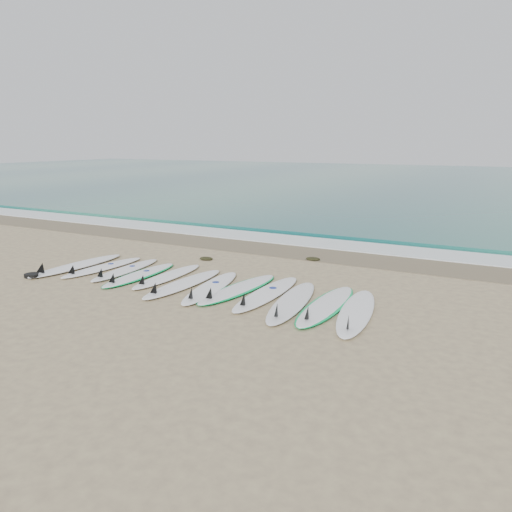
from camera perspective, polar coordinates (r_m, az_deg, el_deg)
The scene contains 20 objects.
ground at distance 10.83m, azimuth -6.46°, elevation -3.40°, with size 120.00×120.00×0.00m, color tan.
ocean at distance 41.57m, azimuth 19.97°, elevation 8.02°, with size 120.00×55.00×0.03m, color #21695F.
wet_sand_band at distance 14.28m, azimuth 2.86°, elevation 0.70°, with size 120.00×1.80×0.01m, color brown.
foam_band at distance 15.53m, azimuth 5.06°, elevation 1.72°, with size 120.00×1.40×0.04m, color silver.
wave_crest at distance 16.90m, azimuth 7.06°, elevation 2.69°, with size 120.00×1.00×0.10m, color #21695F.
surfboard_0 at distance 13.02m, azimuth -19.97°, elevation -1.03°, with size 0.69×2.81×0.36m.
surfboard_1 at distance 12.66m, azimuth -17.30°, elevation -1.26°, with size 0.69×2.46×0.31m.
surfboard_2 at distance 12.26m, azimuth -14.82°, elevation -1.55°, with size 0.65×2.41×0.30m.
surfboard_3 at distance 11.76m, azimuth -13.24°, elevation -2.12°, with size 0.64×2.45×0.31m.
surfboard_4 at distance 11.47m, azimuth -10.23°, elevation -2.32°, with size 0.53×2.42×0.31m.
surfboard_5 at distance 10.81m, azimuth -8.46°, elevation -3.17°, with size 0.60×2.64×0.34m.
surfboard_6 at distance 10.47m, azimuth -5.33°, elevation -3.62°, with size 0.96×2.65×0.33m.
surfboard_7 at distance 10.36m, azimuth -2.13°, elevation -3.79°, with size 0.88×2.67×0.33m.
surfboard_8 at distance 10.00m, azimuth 1.09°, elevation -4.33°, with size 0.60×2.73×0.35m.
surfboard_9 at distance 9.51m, azimuth 4.02°, elevation -5.28°, with size 0.99×2.83×0.36m.
surfboard_10 at distance 9.42m, azimuth 7.96°, elevation -5.62°, with size 0.69×2.71×0.34m.
surfboard_11 at distance 9.12m, azimuth 11.34°, elevation -6.33°, with size 1.00×2.81×0.35m.
seaweed_near at distance 13.16m, azimuth -5.73°, elevation -0.28°, with size 0.37×0.29×0.07m, color black.
seaweed_far at distance 13.12m, azimuth 6.52°, elevation -0.33°, with size 0.39×0.30×0.08m, color black.
leash_coil at distance 12.49m, azimuth -24.23°, elevation -2.04°, with size 0.46×0.36×0.11m.
Camera 1 is at (5.93, -8.54, 3.03)m, focal length 35.00 mm.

